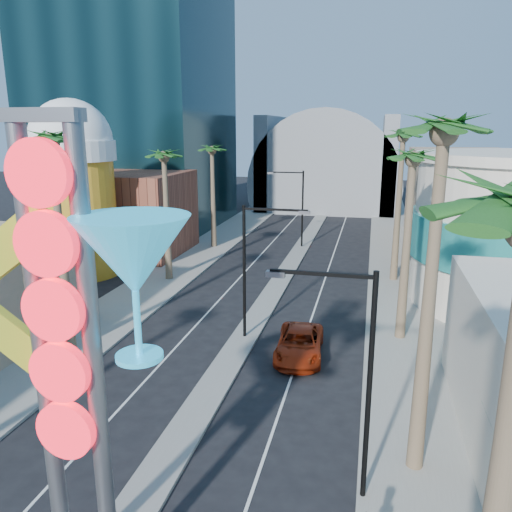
% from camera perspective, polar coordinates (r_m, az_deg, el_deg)
% --- Properties ---
extents(sidewalk_west, '(5.00, 100.00, 0.15)m').
position_cam_1_polar(sidewalk_west, '(46.44, -8.05, -0.83)').
color(sidewalk_west, gray).
rests_on(sidewalk_west, ground).
extents(sidewalk_east, '(5.00, 100.00, 0.15)m').
position_cam_1_polar(sidewalk_east, '(43.50, 16.02, -2.30)').
color(sidewalk_east, gray).
rests_on(sidewalk_east, ground).
extents(median, '(1.60, 84.00, 0.15)m').
position_cam_1_polar(median, '(46.84, 4.20, -0.60)').
color(median, gray).
rests_on(median, ground).
extents(hotel_tower, '(20.00, 20.00, 50.00)m').
position_cam_1_polar(hotel_tower, '(66.73, -14.17, 25.07)').
color(hotel_tower, black).
rests_on(hotel_tower, ground).
extents(brick_filler_west, '(10.00, 10.00, 8.00)m').
position_cam_1_polar(brick_filler_west, '(50.92, -13.85, 4.75)').
color(brick_filler_west, brown).
rests_on(brick_filler_west, ground).
extents(filler_east, '(10.00, 20.00, 10.00)m').
position_cam_1_polar(filler_east, '(55.92, 22.50, 5.94)').
color(filler_east, '#9C8364').
rests_on(filler_east, ground).
extents(beer_mug, '(7.00, 7.00, 14.50)m').
position_cam_1_polar(beer_mug, '(44.06, -20.03, 7.92)').
color(beer_mug, orange).
rests_on(beer_mug, ground).
extents(canopy, '(22.00, 16.00, 22.00)m').
position_cam_1_polar(canopy, '(79.42, 8.19, 8.55)').
color(canopy, slate).
rests_on(canopy, ground).
extents(neon_sign, '(6.53, 2.60, 12.55)m').
position_cam_1_polar(neon_sign, '(12.44, -17.88, -9.13)').
color(neon_sign, gray).
rests_on(neon_sign, ground).
extents(streetlight_0, '(3.79, 0.25, 8.00)m').
position_cam_1_polar(streetlight_0, '(28.42, -0.29, -0.41)').
color(streetlight_0, black).
rests_on(streetlight_0, ground).
extents(streetlight_1, '(3.79, 0.25, 8.00)m').
position_cam_1_polar(streetlight_1, '(51.79, 4.75, 6.25)').
color(streetlight_1, black).
rests_on(streetlight_1, ground).
extents(streetlight_2, '(3.45, 0.25, 8.00)m').
position_cam_1_polar(streetlight_2, '(16.43, 11.25, -12.27)').
color(streetlight_2, black).
rests_on(streetlight_2, ground).
extents(palm_1, '(2.40, 2.40, 12.70)m').
position_cam_1_polar(palm_1, '(27.80, -22.27, 10.64)').
color(palm_1, brown).
rests_on(palm_1, ground).
extents(palm_2, '(2.40, 2.40, 11.20)m').
position_cam_1_polar(palm_2, '(40.13, -10.45, 10.34)').
color(palm_2, brown).
rests_on(palm_2, ground).
extents(palm_3, '(2.40, 2.40, 11.20)m').
position_cam_1_polar(palm_3, '(51.34, -5.04, 11.34)').
color(palm_3, brown).
rests_on(palm_3, ground).
extents(palm_5, '(2.40, 2.40, 13.20)m').
position_cam_1_polar(palm_5, '(16.87, 20.49, 10.58)').
color(palm_5, brown).
rests_on(palm_5, ground).
extents(palm_6, '(2.40, 2.40, 11.70)m').
position_cam_1_polar(palm_6, '(28.88, 17.44, 9.36)').
color(palm_6, brown).
rests_on(palm_6, ground).
extents(palm_7, '(2.40, 2.40, 12.70)m').
position_cam_1_polar(palm_7, '(40.80, 16.42, 11.96)').
color(palm_7, brown).
rests_on(palm_7, ground).
extents(red_pickup, '(2.79, 5.47, 1.48)m').
position_cam_1_polar(red_pickup, '(27.69, 4.99, -9.97)').
color(red_pickup, '#A4280C').
rests_on(red_pickup, ground).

